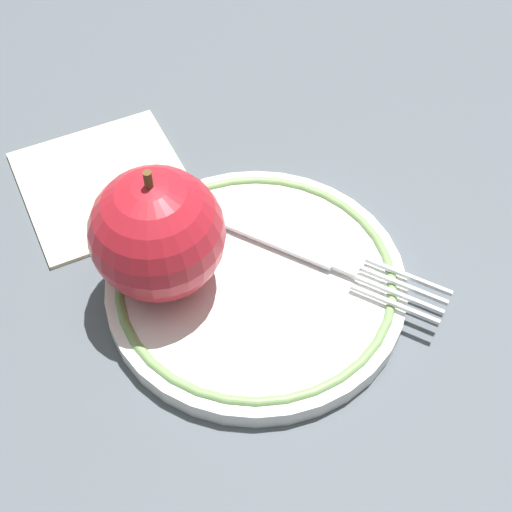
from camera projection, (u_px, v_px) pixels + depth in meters
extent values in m
plane|color=#4A5259|center=(289.00, 282.00, 0.47)|extent=(2.00, 2.00, 0.00)
cylinder|color=white|center=(256.00, 284.00, 0.46)|extent=(0.19, 0.19, 0.01)
torus|color=#749E5B|center=(256.00, 278.00, 0.45)|extent=(0.18, 0.18, 0.01)
sphere|color=#B11C27|center=(157.00, 234.00, 0.42)|extent=(0.08, 0.08, 0.08)
cylinder|color=brown|center=(148.00, 181.00, 0.38)|extent=(0.00, 0.00, 0.01)
cube|color=silver|center=(271.00, 237.00, 0.47)|extent=(0.04, 0.09, 0.00)
cube|color=silver|center=(346.00, 268.00, 0.45)|extent=(0.01, 0.02, 0.00)
cube|color=silver|center=(394.00, 304.00, 0.44)|extent=(0.02, 0.06, 0.00)
cube|color=silver|center=(399.00, 295.00, 0.44)|extent=(0.02, 0.06, 0.00)
cube|color=silver|center=(404.00, 285.00, 0.44)|extent=(0.02, 0.06, 0.00)
cube|color=silver|center=(408.00, 276.00, 0.45)|extent=(0.02, 0.06, 0.00)
cube|color=beige|center=(104.00, 181.00, 0.52)|extent=(0.15, 0.15, 0.01)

